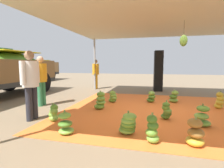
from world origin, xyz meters
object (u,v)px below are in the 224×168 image
object	(u,v)px
banana_bunch_1	(100,101)
banana_bunch_6	(195,134)
banana_bunch_4	(113,97)
worker_1	(30,80)
banana_bunch_9	(202,117)
worker_2	(41,77)
banana_bunch_10	(166,111)
speaker_stack	(158,71)
banana_bunch_3	(152,130)
banana_bunch_7	(151,97)
banana_bunch_12	(128,124)
banana_bunch_5	(174,97)
cargo_truck_far	(16,67)
worker_0	(96,72)
banana_bunch_8	(54,113)
banana_bunch_2	(220,101)
banana_bunch_0	(65,124)

from	to	relation	value
banana_bunch_1	banana_bunch_6	xyz separation A→B (m)	(-1.98, -2.33, -0.03)
banana_bunch_4	worker_1	distance (m)	2.99
banana_bunch_9	worker_2	bearing A→B (deg)	79.67
banana_bunch_10	worker_1	xyz separation A→B (m)	(-0.82, 3.33, 0.80)
speaker_stack	banana_bunch_3	bearing A→B (deg)	178.00
worker_1	speaker_stack	bearing A→B (deg)	-29.26
banana_bunch_9	banana_bunch_7	bearing A→B (deg)	27.65
banana_bunch_10	speaker_stack	distance (m)	5.00
banana_bunch_4	worker_1	size ratio (longest dim) A/B	0.27
banana_bunch_10	banana_bunch_12	xyz separation A→B (m)	(-1.16, 0.81, -0.00)
banana_bunch_12	worker_2	size ratio (longest dim) A/B	0.29
banana_bunch_7	banana_bunch_9	world-z (taller)	banana_bunch_9
banana_bunch_12	banana_bunch_5	bearing A→B (deg)	-20.34
banana_bunch_9	worker_1	size ratio (longest dim) A/B	0.30
banana_bunch_10	cargo_truck_far	xyz separation A→B (m)	(6.25, 10.24, 0.98)
worker_0	worker_1	xyz separation A→B (m)	(-5.66, -0.24, 0.03)
banana_bunch_8	speaker_stack	distance (m)	6.37
banana_bunch_12	worker_1	distance (m)	2.67
worker_2	banana_bunch_8	bearing A→B (deg)	-136.31
banana_bunch_1	banana_bunch_9	xyz separation A→B (m)	(-0.88, -2.72, -0.04)
cargo_truck_far	speaker_stack	size ratio (longest dim) A/B	3.41
banana_bunch_5	banana_bunch_12	distance (m)	3.50
banana_bunch_2	banana_bunch_3	xyz separation A→B (m)	(-2.93, 2.03, -0.01)
worker_0	banana_bunch_6	bearing A→B (deg)	-147.66
banana_bunch_9	banana_bunch_3	bearing A→B (deg)	136.22
banana_bunch_7	cargo_truck_far	world-z (taller)	cargo_truck_far
banana_bunch_7	worker_1	bearing A→B (deg)	133.26
banana_bunch_3	banana_bunch_9	distance (m)	1.59
banana_bunch_1	banana_bunch_5	world-z (taller)	banana_bunch_1
cargo_truck_far	banana_bunch_8	bearing A→B (deg)	-133.23
banana_bunch_0	banana_bunch_8	distance (m)	0.94
worker_1	banana_bunch_10	bearing A→B (deg)	-76.24
banana_bunch_0	banana_bunch_5	world-z (taller)	banana_bunch_0
banana_bunch_12	worker_2	world-z (taller)	worker_2
banana_bunch_3	banana_bunch_7	distance (m)	3.39
cargo_truck_far	worker_2	xyz separation A→B (m)	(-5.68, -6.19, -0.22)
banana_bunch_3	banana_bunch_5	distance (m)	3.65
banana_bunch_4	banana_bunch_10	distance (m)	2.42
banana_bunch_3	banana_bunch_9	size ratio (longest dim) A/B	1.07
banana_bunch_1	banana_bunch_10	world-z (taller)	banana_bunch_1
cargo_truck_far	worker_0	size ratio (longest dim) A/B	4.27
banana_bunch_6	cargo_truck_far	xyz separation A→B (m)	(7.66, 10.62, 0.97)
banana_bunch_5	worker_0	bearing A→B (deg)	55.55
cargo_truck_far	speaker_stack	bearing A→B (deg)	-97.44
banana_bunch_6	banana_bunch_9	xyz separation A→B (m)	(1.10, -0.38, -0.01)
banana_bunch_0	banana_bunch_7	world-z (taller)	banana_bunch_0
banana_bunch_3	banana_bunch_9	xyz separation A→B (m)	(1.15, -1.10, -0.03)
worker_1	worker_2	world-z (taller)	worker_1
banana_bunch_2	worker_1	bearing A→B (deg)	114.47
worker_2	banana_bunch_3	bearing A→B (deg)	-118.65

